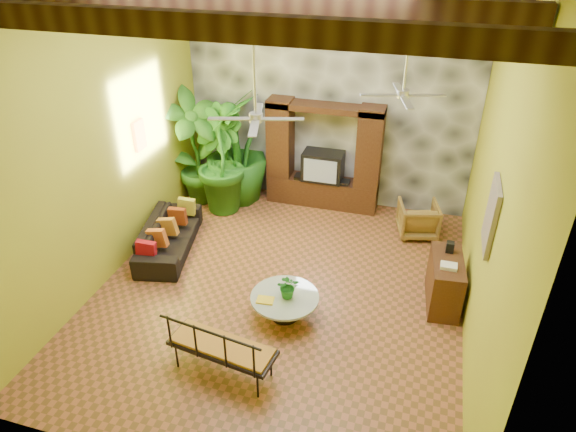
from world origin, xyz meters
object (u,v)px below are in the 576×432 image
(entertainment_center, at_px, (323,164))
(wicker_armchair, at_px, (418,219))
(ceiling_fan_back, at_px, (405,81))
(tall_plant_a, at_px, (195,149))
(ceiling_fan_front, at_px, (255,103))
(tall_plant_b, at_px, (219,161))
(tall_plant_c, at_px, (236,148))
(side_console, at_px, (445,282))
(iron_bench, at_px, (220,347))
(sofa, at_px, (169,235))
(coffee_table, at_px, (285,303))

(entertainment_center, relative_size, wicker_armchair, 3.17)
(ceiling_fan_back, relative_size, tall_plant_a, 0.73)
(ceiling_fan_front, bearing_deg, tall_plant_b, 123.94)
(ceiling_fan_front, height_order, tall_plant_c, ceiling_fan_front)
(ceiling_fan_back, bearing_deg, side_console, -36.95)
(ceiling_fan_back, distance_m, wicker_armchair, 3.34)
(entertainment_center, height_order, tall_plant_b, entertainment_center)
(wicker_armchair, distance_m, iron_bench, 5.06)
(wicker_armchair, distance_m, side_console, 2.12)
(sofa, height_order, tall_plant_c, tall_plant_c)
(side_console, bearing_deg, ceiling_fan_back, 137.94)
(iron_bench, distance_m, side_console, 3.78)
(coffee_table, distance_m, side_console, 2.61)
(sofa, bearing_deg, tall_plant_c, -24.81)
(ceiling_fan_back, distance_m, coffee_table, 3.87)
(ceiling_fan_front, height_order, tall_plant_a, ceiling_fan_front)
(ceiling_fan_back, height_order, wicker_armchair, ceiling_fan_back)
(ceiling_fan_front, relative_size, coffee_table, 1.72)
(ceiling_fan_back, distance_m, side_console, 3.25)
(tall_plant_a, bearing_deg, tall_plant_b, -9.65)
(tall_plant_a, xyz_separation_m, iron_bench, (2.41, -4.51, -0.73))
(tall_plant_a, distance_m, side_console, 5.74)
(entertainment_center, height_order, iron_bench, entertainment_center)
(tall_plant_c, relative_size, iron_bench, 1.55)
(entertainment_center, height_order, ceiling_fan_back, ceiling_fan_back)
(tall_plant_b, bearing_deg, coffee_table, -52.16)
(entertainment_center, bearing_deg, coffee_table, -86.03)
(sofa, height_order, side_console, side_console)
(iron_bench, bearing_deg, entertainment_center, 95.71)
(ceiling_fan_front, xyz_separation_m, sofa, (-2.18, 0.98, -3.10))
(sofa, xyz_separation_m, iron_bench, (2.15, -2.62, 0.23))
(iron_bench, bearing_deg, side_console, 48.63)
(wicker_armchair, bearing_deg, entertainment_center, -31.95)
(side_console, bearing_deg, tall_plant_b, 152.28)
(coffee_table, bearing_deg, entertainment_center, 93.97)
(wicker_armchair, distance_m, tall_plant_b, 4.23)
(sofa, xyz_separation_m, side_console, (5.03, -0.17, 0.12))
(entertainment_center, height_order, tall_plant_a, tall_plant_a)
(iron_bench, bearing_deg, tall_plant_b, 120.86)
(tall_plant_a, xyz_separation_m, tall_plant_c, (0.77, 0.39, -0.06))
(wicker_armchair, relative_size, tall_plant_a, 0.30)
(coffee_table, bearing_deg, tall_plant_a, 133.19)
(tall_plant_b, height_order, side_console, tall_plant_b)
(ceiling_fan_back, bearing_deg, tall_plant_c, 154.39)
(tall_plant_a, relative_size, tall_plant_b, 1.14)
(ceiling_fan_back, bearing_deg, iron_bench, -119.51)
(sofa, bearing_deg, tall_plant_b, -22.26)
(ceiling_fan_front, xyz_separation_m, ceiling_fan_back, (1.80, 1.60, 0.00))
(tall_plant_c, bearing_deg, sofa, -102.56)
(wicker_armchair, distance_m, tall_plant_a, 4.83)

